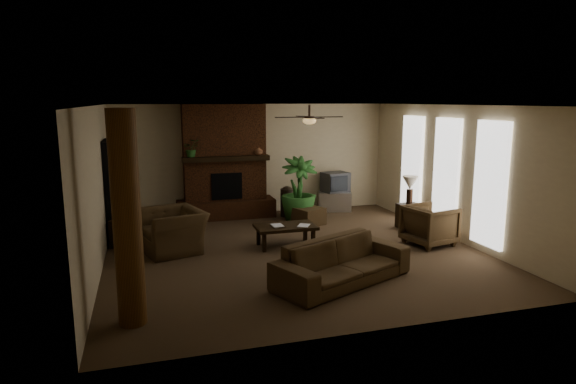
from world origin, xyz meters
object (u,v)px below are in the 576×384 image
object	(u,v)px
armchair_right	(430,223)
lamp_left	(123,197)
ottoman	(309,216)
floor_vase	(287,199)
side_table_right	(410,216)
coffee_table	(285,228)
log_column	(127,220)
sofa	(342,255)
floor_plant	(299,203)
lamp_right	(410,185)
side_table_left	(125,232)
armchair_left	(172,224)
tv_stand	(335,201)

from	to	relation	value
armchair_right	lamp_left	world-z (taller)	lamp_left
armchair_right	ottoman	xyz separation A→B (m)	(-1.82, 2.26, -0.25)
armchair_right	floor_vase	distance (m)	3.82
side_table_right	coffee_table	bearing A→B (deg)	-169.81
ottoman	lamp_left	bearing A→B (deg)	-172.22
armchair_right	side_table_right	size ratio (longest dim) A/B	1.62
coffee_table	ottoman	size ratio (longest dim) A/B	2.00
log_column	sofa	distance (m)	3.39
floor_vase	side_table_right	world-z (taller)	floor_vase
floor_plant	lamp_right	xyz separation A→B (m)	(2.23, -1.33, 0.57)
sofa	coffee_table	world-z (taller)	sofa
lamp_left	ottoman	bearing A→B (deg)	7.78
sofa	coffee_table	bearing A→B (deg)	74.29
lamp_left	sofa	bearing A→B (deg)	-42.85
floor_vase	side_table_left	size ratio (longest dim) A/B	1.40
armchair_left	lamp_right	distance (m)	5.34
armchair_right	coffee_table	size ratio (longest dim) A/B	0.74
lamp_right	floor_plant	bearing A→B (deg)	149.16
side_table_left	log_column	bearing A→B (deg)	-86.94
sofa	tv_stand	xyz separation A→B (m)	(1.84, 4.96, -0.21)
armchair_right	ottoman	bearing A→B (deg)	26.01
log_column	tv_stand	bearing A→B (deg)	47.71
floor_vase	floor_plant	bearing A→B (deg)	-77.19
ottoman	tv_stand	world-z (taller)	tv_stand
armchair_left	coffee_table	bearing A→B (deg)	64.61
armchair_left	log_column	bearing A→B (deg)	-29.41
armchair_left	tv_stand	world-z (taller)	armchair_left
floor_vase	lamp_right	world-z (taller)	lamp_right
coffee_table	floor_vase	bearing A→B (deg)	72.99
lamp_left	tv_stand	bearing A→B (deg)	18.89
armchair_left	ottoman	bearing A→B (deg)	93.93
armchair_right	coffee_table	world-z (taller)	armchair_right
armchair_right	floor_plant	xyz separation A→B (m)	(-1.95, 2.65, -0.01)
ottoman	floor_vase	xyz separation A→B (m)	(-0.25, 0.95, 0.23)
log_column	coffee_table	distance (m)	4.13
coffee_table	side_table_left	distance (m)	3.24
log_column	ottoman	distance (m)	5.94
sofa	tv_stand	world-z (taller)	sofa
armchair_right	floor_plant	distance (m)	3.29
ottoman	lamp_right	xyz separation A→B (m)	(2.10, -0.94, 0.80)
floor_plant	side_table_left	xyz separation A→B (m)	(-3.98, -0.97, -0.16)
coffee_table	floor_plant	xyz separation A→B (m)	(0.89, 1.94, 0.06)
lamp_left	armchair_right	bearing A→B (deg)	-16.01
tv_stand	lamp_left	xyz separation A→B (m)	(-5.25, -1.80, 0.75)
lamp_left	side_table_left	bearing A→B (deg)	-90.00
log_column	armchair_left	distance (m)	3.29
log_column	side_table_left	distance (m)	3.91
tv_stand	lamp_right	xyz separation A→B (m)	(0.96, -2.17, 0.75)
lamp_left	lamp_right	distance (m)	6.22
coffee_table	side_table_right	bearing A→B (deg)	10.19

